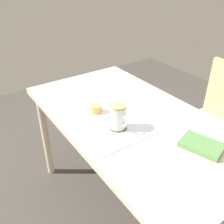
{
  "coord_description": "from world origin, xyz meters",
  "views": [
    {
      "loc": [
        0.87,
        -0.73,
        1.44
      ],
      "look_at": [
        -0.03,
        -0.11,
        0.78
      ],
      "focal_mm": 40.0,
      "sensor_mm": 36.0,
      "label": 1
    }
  ],
  "objects_px": {
    "dining_table": "(131,129)",
    "coffee_mug": "(118,116)",
    "pastry_plate": "(96,113)",
    "small_book": "(202,145)",
    "pastry": "(96,109)",
    "wooden_chair": "(214,121)"
  },
  "relations": [
    {
      "from": "pastry_plate",
      "to": "pastry",
      "type": "height_order",
      "value": "pastry"
    },
    {
      "from": "coffee_mug",
      "to": "pastry_plate",
      "type": "bearing_deg",
      "value": -172.56
    },
    {
      "from": "wooden_chair",
      "to": "dining_table",
      "type": "bearing_deg",
      "value": 88.96
    },
    {
      "from": "pastry_plate",
      "to": "small_book",
      "type": "bearing_deg",
      "value": 25.76
    },
    {
      "from": "dining_table",
      "to": "small_book",
      "type": "height_order",
      "value": "small_book"
    },
    {
      "from": "dining_table",
      "to": "coffee_mug",
      "type": "height_order",
      "value": "coffee_mug"
    },
    {
      "from": "dining_table",
      "to": "wooden_chair",
      "type": "relative_size",
      "value": 1.53
    },
    {
      "from": "dining_table",
      "to": "wooden_chair",
      "type": "xyz_separation_m",
      "value": [
        0.07,
        0.7,
        -0.17
      ]
    },
    {
      "from": "dining_table",
      "to": "coffee_mug",
      "type": "distance_m",
      "value": 0.2
    },
    {
      "from": "pastry_plate",
      "to": "pastry",
      "type": "xyz_separation_m",
      "value": [
        0.0,
        0.0,
        0.03
      ]
    },
    {
      "from": "wooden_chair",
      "to": "small_book",
      "type": "xyz_separation_m",
      "value": [
        0.31,
        -0.6,
        0.26
      ]
    },
    {
      "from": "pastry_plate",
      "to": "coffee_mug",
      "type": "xyz_separation_m",
      "value": [
        0.18,
        0.02,
        0.06
      ]
    },
    {
      "from": "pastry_plate",
      "to": "small_book",
      "type": "height_order",
      "value": "small_book"
    },
    {
      "from": "wooden_chair",
      "to": "coffee_mug",
      "type": "distance_m",
      "value": 0.89
    },
    {
      "from": "wooden_chair",
      "to": "pastry_plate",
      "type": "bearing_deg",
      "value": 81.67
    },
    {
      "from": "dining_table",
      "to": "pastry_plate",
      "type": "relative_size",
      "value": 8.2
    },
    {
      "from": "wooden_chair",
      "to": "coffee_mug",
      "type": "relative_size",
      "value": 6.94
    },
    {
      "from": "wooden_chair",
      "to": "pastry_plate",
      "type": "relative_size",
      "value": 5.36
    },
    {
      "from": "dining_table",
      "to": "small_book",
      "type": "relative_size",
      "value": 7.35
    },
    {
      "from": "wooden_chair",
      "to": "small_book",
      "type": "distance_m",
      "value": 0.73
    },
    {
      "from": "wooden_chair",
      "to": "pastry",
      "type": "relative_size",
      "value": 13.05
    },
    {
      "from": "dining_table",
      "to": "pastry",
      "type": "bearing_deg",
      "value": -130.17
    }
  ]
}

